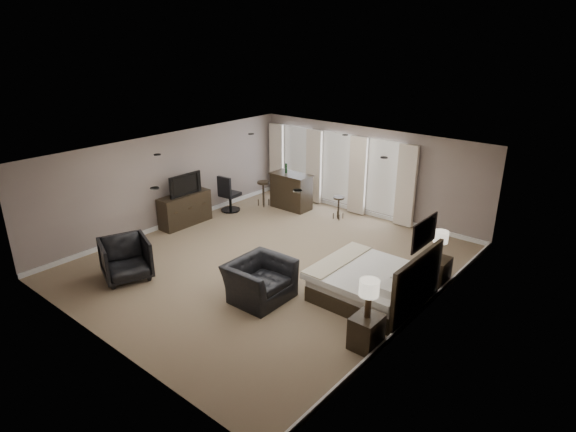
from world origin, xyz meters
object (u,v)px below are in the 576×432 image
Objects in this scene: nightstand_near at (366,332)px; lamp_far at (440,245)px; dresser at (185,209)px; bar_counter at (291,191)px; desk_chair at (230,193)px; bar_stool_left at (263,194)px; bar_stool_right at (338,208)px; tv at (184,192)px; bed at (367,269)px; armchair_near at (260,274)px; armchair_far at (126,257)px; lamp_near at (369,299)px; nightstand_far at (437,271)px.

lamp_far is (0.00, 2.90, 0.63)m from nightstand_near.
dresser is 3.29m from bar_counter.
nightstand_near is at bearing 149.80° from desk_chair.
bar_stool_left is 1.17× the size of bar_stool_right.
bar_stool_right is (3.09, 3.13, -0.11)m from dresser.
dresser is 1.47× the size of tv.
bed reaches higher than bar_stool_left.
desk_chair is (-4.20, 3.19, 0.02)m from armchair_near.
bed is 4.45m from bar_stool_right.
armchair_near is at bearing -138.96° from bed.
armchair_far is (-5.39, -4.13, -0.42)m from lamp_far.
armchair_near is 1.59× the size of bar_stool_left.
bar_counter is at bearing -136.94° from desk_chair.
desk_chair is at bearing 177.31° from lamp_far.
tv is 3.29m from armchair_far.
bar_stool_right is 0.59× the size of desk_chair.
lamp_near is 0.69× the size of armchair_far.
bar_stool_left is at bearing 146.13° from lamp_near.
nightstand_far is (0.00, 2.90, 0.00)m from nightstand_near.
bar_stool_left is at bearing -118.75° from desk_chair.
bed is 1.63× the size of armchair_near.
lamp_far is at bearing 90.00° from nightstand_near.
bar_stool_left is at bearing -154.75° from bar_counter.
armchair_far is at bearing -167.14° from nightstand_near.
nightstand_near is at bearing -51.25° from bar_stool_right.
bar_stool_left is 2.51m from bar_stool_right.
bar_stool_left is at bearing -167.17° from bar_stool_right.
tv is (-6.92, 1.64, 0.66)m from nightstand_near.
nightstand_near is 0.90× the size of bar_stool_right.
bar_stool_left is (-5.39, 2.77, -0.25)m from bed.
bed reaches higher than nightstand_near.
bed reaches higher than dresser.
nightstand_near is 7.57m from bar_stool_left.
bar_counter is at bearing 139.95° from nightstand_near.
tv reaches higher than bar_stool_left.
lamp_far is at bearing -11.85° from bar_stool_left.
lamp_near is 0.62× the size of desk_chair.
armchair_near is 5.28m from desk_chair.
lamp_near is at bearing -13.36° from dresser.
desk_chair reaches higher than bar_stool_left.
lamp_far reaches higher than tv.
lamp_far is at bearing 172.64° from desk_chair.
nightstand_far is 0.54× the size of desk_chair.
nightstand_far is at bearing -17.27° from bar_counter.
armchair_far is (-2.86, -1.25, -0.04)m from armchair_near.
tv is at bearing -169.71° from lamp_far.
nightstand_far is 5.74m from bar_counter.
lamp_near reaches higher than bar_stool_left.
desk_chair is at bearing -114.08° from bar_stool_left.
dresser is at bearing -103.87° from bar_stool_left.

